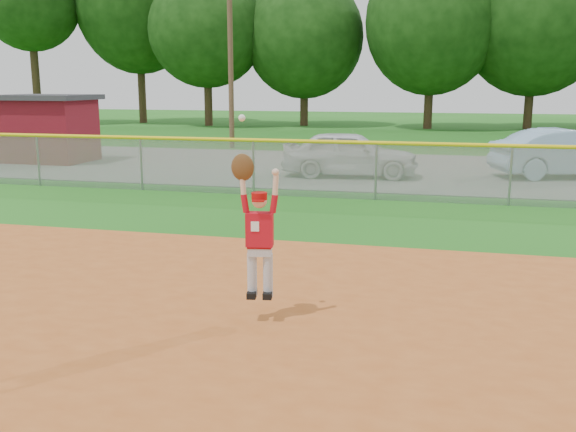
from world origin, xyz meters
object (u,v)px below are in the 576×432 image
object	(u,v)px
utility_shed	(49,128)
car_blue	(568,153)
ballplayer	(257,227)
car_white_a	(350,154)

from	to	relation	value
utility_shed	car_blue	bearing A→B (deg)	0.52
car_blue	ballplayer	world-z (taller)	ballplayer
car_white_a	ballplayer	world-z (taller)	ballplayer
car_blue	ballplayer	bearing A→B (deg)	139.24
car_blue	ballplayer	xyz separation A→B (m)	(-6.09, -14.50, 0.46)
car_white_a	utility_shed	xyz separation A→B (m)	(-11.82, 1.27, 0.54)
car_blue	utility_shed	bearing A→B (deg)	72.53
car_white_a	car_blue	xyz separation A→B (m)	(6.81, 1.44, 0.03)
car_white_a	utility_shed	bearing A→B (deg)	79.78
car_white_a	car_blue	size ratio (longest dim) A/B	0.93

